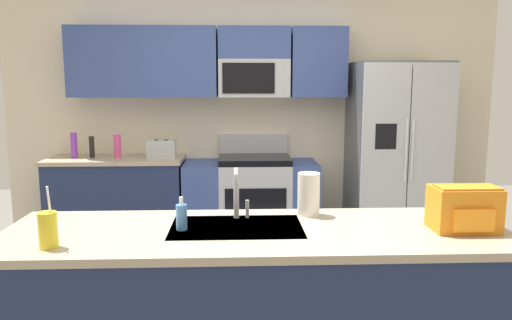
% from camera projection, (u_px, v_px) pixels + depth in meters
% --- Properties ---
extents(kitchen_wall_unit, '(5.20, 0.43, 2.60)m').
position_uv_depth(kitchen_wall_unit, '(239.00, 99.00, 5.17)').
color(kitchen_wall_unit, beige).
rests_on(kitchen_wall_unit, ground).
extents(back_counter, '(1.35, 0.63, 0.90)m').
position_uv_depth(back_counter, '(118.00, 201.00, 4.99)').
color(back_counter, '#1E2A4D').
rests_on(back_counter, ground).
extents(range_oven, '(1.36, 0.61, 1.10)m').
position_uv_depth(range_oven, '(251.00, 200.00, 5.05)').
color(range_oven, '#B7BABF').
rests_on(range_oven, ground).
extents(refrigerator, '(0.90, 0.76, 1.85)m').
position_uv_depth(refrigerator, '(396.00, 154.00, 4.97)').
color(refrigerator, '#4C4F54').
rests_on(refrigerator, ground).
extents(island_counter, '(2.56, 0.81, 0.90)m').
position_uv_depth(island_counter, '(256.00, 312.00, 2.55)').
color(island_counter, '#1E2A4D').
rests_on(island_counter, ground).
extents(toaster, '(0.28, 0.16, 0.18)m').
position_uv_depth(toaster, '(162.00, 149.00, 4.88)').
color(toaster, '#B7BABF').
rests_on(toaster, back_counter).
extents(pepper_mill, '(0.05, 0.05, 0.22)m').
position_uv_depth(pepper_mill, '(92.00, 147.00, 4.90)').
color(pepper_mill, black).
rests_on(pepper_mill, back_counter).
extents(bottle_pink, '(0.07, 0.07, 0.23)m').
position_uv_depth(bottle_pink, '(117.00, 146.00, 4.90)').
color(bottle_pink, '#EA4C93').
rests_on(bottle_pink, back_counter).
extents(bottle_purple, '(0.06, 0.06, 0.25)m').
position_uv_depth(bottle_purple, '(74.00, 145.00, 4.87)').
color(bottle_purple, purple).
rests_on(bottle_purple, back_counter).
extents(sink_faucet, '(0.09, 0.21, 0.28)m').
position_uv_depth(sink_faucet, '(237.00, 189.00, 2.64)').
color(sink_faucet, '#B7BABF').
rests_on(sink_faucet, island_counter).
extents(drink_cup_yellow, '(0.08, 0.08, 0.29)m').
position_uv_depth(drink_cup_yellow, '(48.00, 230.00, 2.19)').
color(drink_cup_yellow, yellow).
rests_on(drink_cup_yellow, island_counter).
extents(soap_dispenser, '(0.06, 0.06, 0.17)m').
position_uv_depth(soap_dispenser, '(182.00, 217.00, 2.46)').
color(soap_dispenser, '#4C8CD8').
rests_on(soap_dispenser, island_counter).
extents(paper_towel_roll, '(0.12, 0.12, 0.24)m').
position_uv_depth(paper_towel_roll, '(309.00, 194.00, 2.74)').
color(paper_towel_roll, white).
rests_on(paper_towel_roll, island_counter).
extents(backpack, '(0.32, 0.22, 0.23)m').
position_uv_depth(backpack, '(464.00, 208.00, 2.45)').
color(backpack, orange).
rests_on(backpack, island_counter).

